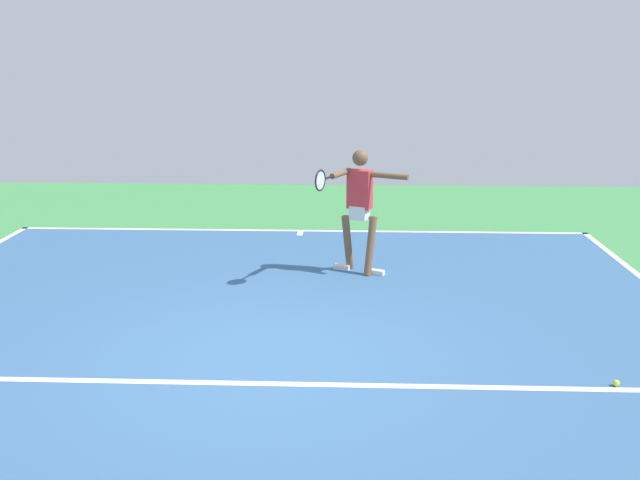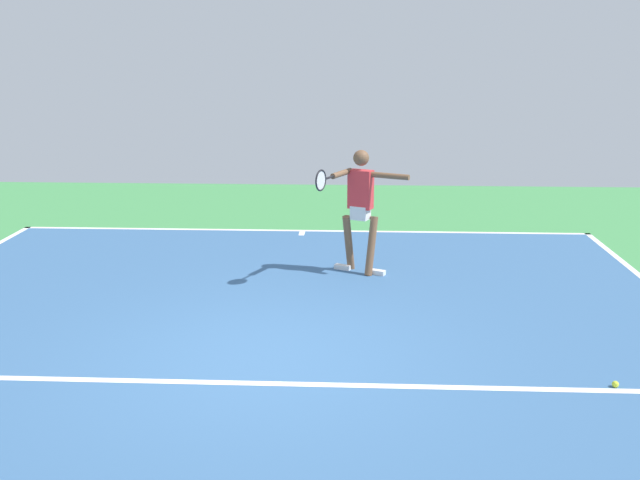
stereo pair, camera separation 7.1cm
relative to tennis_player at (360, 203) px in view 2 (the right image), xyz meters
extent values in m
plane|color=#428E4C|center=(1.01, 3.17, -1.05)|extent=(20.71, 20.71, 0.00)
cube|color=#38608E|center=(1.01, 3.17, -1.05)|extent=(10.28, 11.49, 0.00)
cube|color=white|center=(1.01, -2.52, -1.05)|extent=(10.28, 0.10, 0.01)
cube|color=white|center=(1.01, 3.75, -1.05)|extent=(7.71, 0.10, 0.01)
cube|color=white|center=(1.01, -2.32, -1.05)|extent=(0.10, 0.30, 0.01)
cylinder|color=brown|center=(-0.17, 0.04, -0.63)|extent=(0.23, 0.32, 0.86)
cube|color=white|center=(-0.26, 0.08, -1.02)|extent=(0.26, 0.19, 0.07)
cylinder|color=brown|center=(0.16, -0.11, -0.63)|extent=(0.23, 0.32, 0.86)
cube|color=white|center=(0.24, -0.15, -1.02)|extent=(0.26, 0.19, 0.07)
cube|color=white|center=(-0.01, -0.04, -0.15)|extent=(0.31, 0.29, 0.20)
cube|color=red|center=(-0.01, -0.04, 0.19)|extent=(0.38, 0.31, 0.56)
sphere|color=brown|center=(-0.01, -0.04, 0.64)|extent=(0.23, 0.23, 0.23)
cylinder|color=brown|center=(-0.42, 0.15, 0.42)|extent=(0.54, 0.31, 0.08)
cylinder|color=brown|center=(0.26, 0.15, 0.45)|extent=(0.31, 0.54, 0.08)
cylinder|color=black|center=(0.43, 0.50, 0.45)|extent=(0.12, 0.21, 0.03)
torus|color=black|center=(0.53, 0.72, 0.45)|extent=(0.15, 0.28, 0.29)
cylinder|color=silver|center=(0.53, 0.72, 0.45)|extent=(0.11, 0.23, 0.25)
sphere|color=#CCE033|center=(-2.48, 3.67, -1.02)|extent=(0.07, 0.07, 0.07)
camera|label=1|loc=(0.15, 10.35, 2.14)|focal=41.23mm
camera|label=2|loc=(0.08, 10.35, 2.14)|focal=41.23mm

